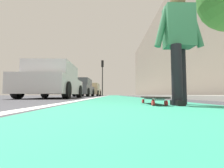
# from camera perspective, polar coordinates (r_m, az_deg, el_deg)

# --- Properties ---
(ground_plane) EXTENTS (80.00, 80.00, 0.00)m
(ground_plane) POSITION_cam_1_polar(r_m,az_deg,el_deg) (11.05, 2.24, -4.64)
(ground_plane) COLOR #38383D
(bike_lane_paint) EXTENTS (56.00, 2.15, 0.00)m
(bike_lane_paint) POSITION_cam_1_polar(r_m,az_deg,el_deg) (25.05, 1.13, -4.22)
(bike_lane_paint) COLOR #288466
(bike_lane_paint) RESTS_ON ground
(lane_stripe_white) EXTENTS (52.00, 0.16, 0.01)m
(lane_stripe_white) POSITION_cam_1_polar(r_m,az_deg,el_deg) (21.06, -2.05, -4.28)
(lane_stripe_white) COLOR silver
(lane_stripe_white) RESTS_ON ground
(sidewalk_curb) EXTENTS (52.00, 3.20, 0.12)m
(sidewalk_curb) POSITION_cam_1_polar(r_m,az_deg,el_deg) (19.44, 11.88, -4.05)
(sidewalk_curb) COLOR #9E9B93
(sidewalk_curb) RESTS_ON ground
(building_facade) EXTENTS (40.00, 1.20, 11.59)m
(building_facade) POSITION_cam_1_polar(r_m,az_deg,el_deg) (24.68, 16.47, 9.50)
(building_facade) COLOR gray
(building_facade) RESTS_ON ground
(skateboard) EXTENTS (0.84, 0.22, 0.11)m
(skateboard) POSITION_cam_1_polar(r_m,az_deg,el_deg) (2.46, 14.48, -4.92)
(skateboard) COLOR red
(skateboard) RESTS_ON ground
(skater_person) EXTENTS (0.47, 0.72, 1.64)m
(skater_person) POSITION_cam_1_polar(r_m,az_deg,el_deg) (2.56, 22.77, 14.52)
(skater_person) COLOR black
(skater_person) RESTS_ON ground
(parked_car_near) EXTENTS (4.08, 2.07, 1.48)m
(parked_car_near) POSITION_cam_1_polar(r_m,az_deg,el_deg) (7.46, -20.08, 0.67)
(parked_car_near) COLOR silver
(parked_car_near) RESTS_ON ground
(parked_car_mid) EXTENTS (4.24, 2.01, 1.50)m
(parked_car_mid) POSITION_cam_1_polar(r_m,az_deg,el_deg) (13.73, -11.28, -1.40)
(parked_car_mid) COLOR #4C5156
(parked_car_mid) RESTS_ON ground
(parked_car_far) EXTENTS (4.56, 1.95, 1.49)m
(parked_car_far) POSITION_cam_1_polar(r_m,az_deg,el_deg) (19.22, -7.18, -2.16)
(parked_car_far) COLOR tan
(parked_car_far) RESTS_ON ground
(traffic_light) EXTENTS (0.33, 0.28, 4.31)m
(traffic_light) POSITION_cam_1_polar(r_m,az_deg,el_deg) (19.35, -3.44, 4.53)
(traffic_light) COLOR #2D2D2D
(traffic_light) RESTS_ON ground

